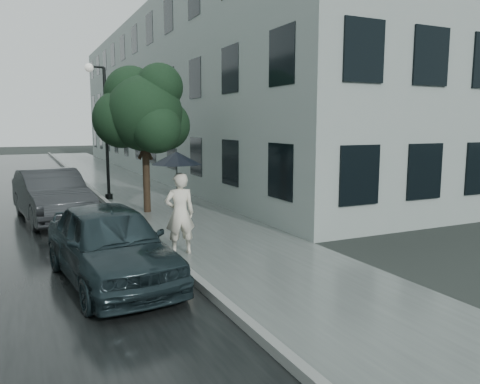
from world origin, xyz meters
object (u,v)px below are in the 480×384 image
street_tree (144,112)px  car_near (110,243)px  lamp_post (102,123)px  car_far (52,195)px  pedestrian (180,213)px

street_tree → car_near: size_ratio=1.14×
lamp_post → car_near: (-1.53, -9.86, -2.18)m
street_tree → car_far: street_tree is taller
pedestrian → car_far: bearing=-60.3°
pedestrian → lamp_post: lamp_post is taller
car_near → lamp_post: bearing=75.0°
car_near → car_far: 6.44m
pedestrian → lamp_post: bearing=-82.9°
pedestrian → car_far: pedestrian is taller
pedestrian → lamp_post: (-0.20, 8.62, 1.99)m
pedestrian → street_tree: (0.60, 5.38, 2.33)m
lamp_post → car_near: lamp_post is taller
pedestrian → car_near: pedestrian is taller
street_tree → car_near: (-2.33, -6.61, -2.52)m
street_tree → car_far: size_ratio=1.04×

